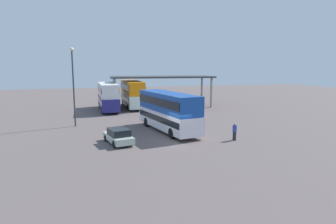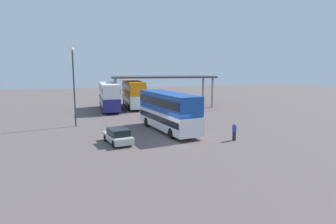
% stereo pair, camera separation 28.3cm
% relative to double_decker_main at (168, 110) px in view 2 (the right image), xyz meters
% --- Properties ---
extents(ground_plane, '(140.00, 140.00, 0.00)m').
position_rel_double_decker_main_xyz_m(ground_plane, '(-0.58, -4.13, -2.20)').
color(ground_plane, '#5D5250').
extents(double_decker_main, '(4.13, 10.41, 4.00)m').
position_rel_double_decker_main_xyz_m(double_decker_main, '(0.00, 0.00, 0.00)').
color(double_decker_main, silver).
rests_on(double_decker_main, ground_plane).
extents(parked_hatchback, '(2.40, 4.09, 1.35)m').
position_rel_double_decker_main_xyz_m(parked_hatchback, '(-5.61, -3.61, -1.53)').
color(parked_hatchback, '#AEC0B0').
rests_on(parked_hatchback, ground_plane).
extents(double_decker_near_canopy, '(2.62, 10.10, 4.14)m').
position_rel_double_decker_main_xyz_m(double_decker_near_canopy, '(-4.61, 16.60, 0.07)').
color(double_decker_near_canopy, navy).
rests_on(double_decker_near_canopy, ground_plane).
extents(double_decker_mid_row, '(2.64, 10.49, 4.35)m').
position_rel_double_decker_main_xyz_m(double_decker_mid_row, '(-0.53, 18.65, 0.18)').
color(double_decker_mid_row, white).
rests_on(double_decker_mid_row, ground_plane).
extents(depot_canopy, '(17.28, 7.64, 5.10)m').
position_rel_double_decker_main_xyz_m(depot_canopy, '(4.39, 18.09, 2.55)').
color(depot_canopy, '#33353A').
rests_on(depot_canopy, ground_plane).
extents(lamppost_tall, '(0.44, 0.44, 8.73)m').
position_rel_double_decker_main_xyz_m(lamppost_tall, '(-9.33, 5.21, 3.21)').
color(lamppost_tall, '#33353A').
rests_on(lamppost_tall, ground_plane).
extents(pedestrian_waiting, '(0.38, 0.38, 1.63)m').
position_rel_double_decker_main_xyz_m(pedestrian_waiting, '(4.67, -5.54, -1.39)').
color(pedestrian_waiting, '#262633').
rests_on(pedestrian_waiting, ground_plane).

